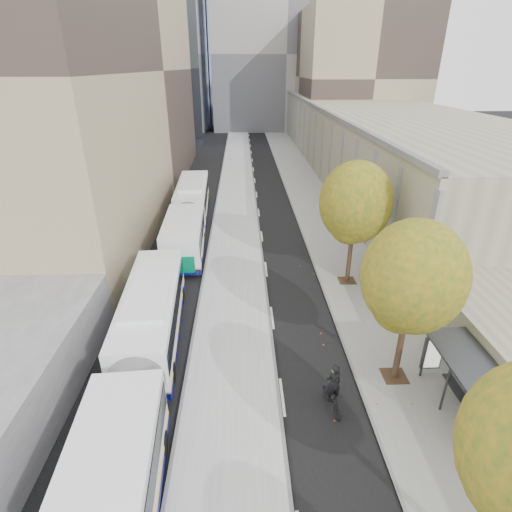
{
  "coord_description": "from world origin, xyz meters",
  "views": [
    {
      "loc": [
        -3.25,
        -0.88,
        12.93
      ],
      "look_at": [
        -2.46,
        20.94,
        2.5
      ],
      "focal_mm": 28.0,
      "sensor_mm": 36.0,
      "label": 1
    }
  ],
  "objects_px": {
    "bus_shelter": "(473,370)",
    "distant_car": "(200,191)",
    "bus_far": "(190,212)",
    "bus_near": "(140,364)",
    "cyclist": "(332,393)"
  },
  "relations": [
    {
      "from": "bus_far",
      "to": "distant_car",
      "type": "xyz_separation_m",
      "value": [
        -0.11,
        9.83,
        -1.05
      ]
    },
    {
      "from": "bus_near",
      "to": "bus_far",
      "type": "xyz_separation_m",
      "value": [
        -0.11,
        19.18,
        0.07
      ]
    },
    {
      "from": "bus_far",
      "to": "cyclist",
      "type": "height_order",
      "value": "bus_far"
    },
    {
      "from": "distant_car",
      "to": "bus_far",
      "type": "bearing_deg",
      "value": -97.7
    },
    {
      "from": "bus_far",
      "to": "distant_car",
      "type": "height_order",
      "value": "bus_far"
    },
    {
      "from": "bus_near",
      "to": "distant_car",
      "type": "distance_m",
      "value": 29.03
    },
    {
      "from": "bus_near",
      "to": "distant_car",
      "type": "relative_size",
      "value": 4.89
    },
    {
      "from": "bus_shelter",
      "to": "bus_far",
      "type": "bearing_deg",
      "value": 123.03
    },
    {
      "from": "bus_far",
      "to": "distant_car",
      "type": "bearing_deg",
      "value": 88.21
    },
    {
      "from": "bus_shelter",
      "to": "distant_car",
      "type": "xyz_separation_m",
      "value": [
        -13.55,
        30.52,
        -1.58
      ]
    },
    {
      "from": "bus_shelter",
      "to": "distant_car",
      "type": "height_order",
      "value": "bus_shelter"
    },
    {
      "from": "bus_shelter",
      "to": "distant_car",
      "type": "bearing_deg",
      "value": 113.95
    },
    {
      "from": "cyclist",
      "to": "bus_shelter",
      "type": "bearing_deg",
      "value": -16.35
    },
    {
      "from": "distant_car",
      "to": "bus_near",
      "type": "bearing_deg",
      "value": -97.89
    },
    {
      "from": "cyclist",
      "to": "distant_car",
      "type": "xyz_separation_m",
      "value": [
        -8.18,
        30.19,
        -0.23
      ]
    }
  ]
}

